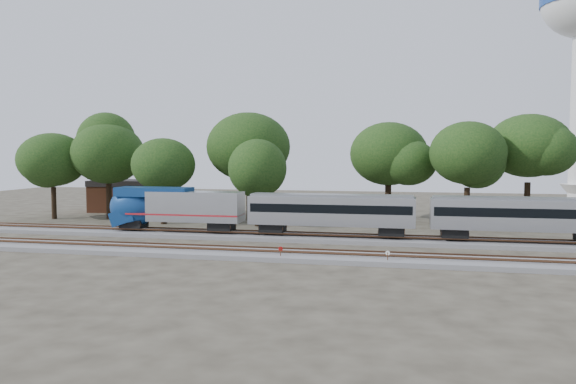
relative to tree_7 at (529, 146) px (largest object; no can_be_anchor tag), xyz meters
name	(u,v)px	position (x,y,z in m)	size (l,w,h in m)	color
ground	(264,248)	(-27.36, -23.53, -9.71)	(160.00, 160.00, 0.00)	#383328
track_far	(279,237)	(-27.36, -17.53, -9.50)	(160.00, 5.00, 0.73)	slate
track_near	(253,254)	(-27.36, -27.53, -9.50)	(160.00, 5.00, 0.73)	slate
switch_stand_red	(281,252)	(-24.58, -29.00, -8.97)	(0.36, 0.14, 1.16)	#512D19
switch_stand_white	(388,256)	(-15.89, -29.06, -8.97)	(0.37, 0.09, 1.15)	#512D19
switch_lever	(310,259)	(-22.16, -28.80, -9.56)	(0.50, 0.30, 0.30)	#512D19
brick_building	(127,195)	(-56.22, 4.53, -7.32)	(10.34, 7.66, 4.74)	brown
tree_0	(53,160)	(-60.91, -6.75, -1.79)	(8.07, 8.07, 11.37)	black
tree_1	(108,154)	(-53.73, -5.05, -0.96)	(8.91, 8.91, 12.56)	black
tree_2	(163,165)	(-44.19, -8.65, -2.34)	(7.51, 7.51, 10.59)	black
tree_3	(248,147)	(-34.77, -3.08, -0.07)	(9.81, 9.81, 13.82)	black
tree_4	(257,169)	(-32.15, -8.34, -2.74)	(7.11, 7.11, 10.03)	black
tree_5	(389,154)	(-16.97, 2.48, -0.99)	(8.87, 8.87, 12.51)	black
tree_6	(468,153)	(-7.56, -4.62, -0.88)	(8.98, 8.98, 12.67)	black
tree_7	(529,146)	(0.00, 0.00, 0.00)	(9.88, 9.88, 13.93)	black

